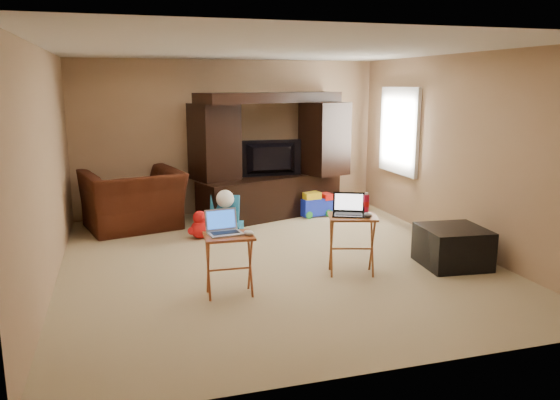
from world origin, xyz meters
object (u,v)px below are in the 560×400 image
object	(u,v)px
recliner	(133,200)
push_toy	(316,203)
television	(272,159)
plush_toy	(200,224)
mouse_right	(368,215)
laptop_right	(349,205)
child_rocker	(227,216)
tray_table_right	(352,245)
tray_table_left	(229,265)
laptop_left	(225,223)
ottoman	(453,247)
mouse_left	(249,233)
water_bottle	(366,204)
entertainment_center	(271,156)

from	to	relation	value
recliner	push_toy	size ratio (longest dim) A/B	2.44
television	plush_toy	bearing A→B (deg)	37.01
recliner	plush_toy	world-z (taller)	recliner
mouse_right	laptop_right	bearing A→B (deg)	140.53
child_rocker	tray_table_right	distance (m)	2.28
tray_table_left	tray_table_right	bearing A→B (deg)	12.30
child_rocker	laptop_right	distance (m)	2.30
tray_table_left	laptop_left	xyz separation A→B (m)	(-0.03, 0.03, 0.44)
ottoman	mouse_left	bearing A→B (deg)	-174.67
tray_table_left	mouse_right	bearing A→B (deg)	7.25
recliner	tray_table_left	world-z (taller)	recliner
push_toy	mouse_left	size ratio (longest dim) A/B	4.26
child_rocker	push_toy	world-z (taller)	child_rocker
laptop_right	mouse_right	size ratio (longest dim) A/B	2.58
tray_table_left	mouse_right	distance (m)	1.63
child_rocker	water_bottle	distance (m)	2.36
tray_table_right	recliner	bearing A→B (deg)	146.31
laptop_right	mouse_left	size ratio (longest dim) A/B	2.75
recliner	laptop_right	bearing A→B (deg)	115.45
laptop_right	water_bottle	distance (m)	0.25
entertainment_center	laptop_left	distance (m)	3.39
entertainment_center	ottoman	size ratio (longest dim) A/B	3.39
child_rocker	television	bearing A→B (deg)	63.88
laptop_right	child_rocker	bearing A→B (deg)	139.89
child_rocker	laptop_left	xyz separation A→B (m)	(-0.45, -2.24, 0.48)
recliner	tray_table_left	xyz separation A→B (m)	(0.84, -2.98, -0.12)
mouse_left	mouse_right	bearing A→B (deg)	7.70
television	laptop_right	xyz separation A→B (m)	(0.09, -2.83, -0.15)
entertainment_center	plush_toy	size ratio (longest dim) A/B	6.10
push_toy	laptop_right	distance (m)	2.85
child_rocker	plush_toy	bearing A→B (deg)	-145.49
recliner	tray_table_left	size ratio (longest dim) A/B	2.11
plush_toy	tray_table_right	bearing A→B (deg)	-53.52
tray_table_right	tray_table_left	bearing A→B (deg)	-154.32
push_toy	laptop_left	xyz separation A→B (m)	(-2.07, -2.95, 0.55)
water_bottle	recliner	bearing A→B (deg)	133.17
ottoman	tray_table_left	xyz separation A→B (m)	(-2.72, -0.17, 0.09)
television	push_toy	distance (m)	1.04
child_rocker	push_toy	distance (m)	1.77
mouse_right	laptop_left	bearing A→B (deg)	-176.88
ottoman	tray_table_right	bearing A→B (deg)	176.74
child_rocker	recliner	bearing A→B (deg)	172.31
plush_toy	ottoman	distance (m)	3.37
mouse_right	water_bottle	size ratio (longest dim) A/B	0.66
television	tray_table_left	size ratio (longest dim) A/B	1.59
mouse_right	television	bearing A→B (deg)	95.08
entertainment_center	plush_toy	world-z (taller)	entertainment_center
tray_table_left	laptop_left	world-z (taller)	laptop_left
push_toy	ottoman	bearing A→B (deg)	-85.92
entertainment_center	ottoman	world-z (taller)	entertainment_center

